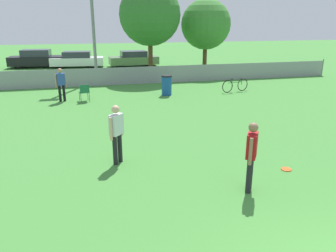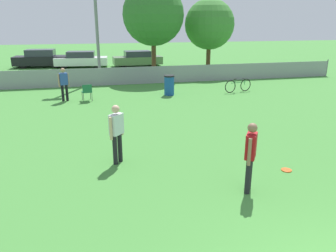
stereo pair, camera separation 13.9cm
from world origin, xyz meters
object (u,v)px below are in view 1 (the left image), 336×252
tree_near_pole (150,15)px  parked_car_white (77,60)px  spectator_in_blue (61,83)px  frisbee_disc (286,169)px  bicycle_sideline (235,85)px  folding_chair_sideline (84,91)px  trash_bin (167,85)px  player_thrower_red (251,152)px  parked_car_dark (37,59)px  tree_far_right (206,24)px  parked_car_olive (134,59)px  player_receiver_white (117,130)px

tree_near_pole → parked_car_white: (-5.12, 7.05, -3.63)m
spectator_in_blue → frisbee_disc: bearing=103.5°
tree_near_pole → frisbee_disc: tree_near_pole is taller
spectator_in_blue → frisbee_disc: 11.73m
bicycle_sideline → folding_chair_sideline: bearing=168.8°
spectator_in_blue → trash_bin: (5.46, 0.18, -0.42)m
player_thrower_red → parked_car_dark: 25.74m
tree_far_right → frisbee_disc: (-3.92, -16.92, -3.62)m
bicycle_sideline → parked_car_white: (-8.80, 13.12, 0.29)m
spectator_in_blue → frisbee_disc: size_ratio=5.97×
player_thrower_red → trash_bin: (0.71, 10.81, -0.44)m
folding_chair_sideline → parked_car_dark: (-3.86, 14.23, 0.22)m
player_thrower_red → trash_bin: 10.85m
bicycle_sideline → trash_bin: bearing=164.8°
player_thrower_red → parked_car_olive: bearing=32.0°
bicycle_sideline → parked_car_olive: (-3.92, 12.51, 0.29)m
player_thrower_red → player_receiver_white: 3.71m
player_thrower_red → bicycle_sideline: player_thrower_red is taller
tree_near_pole → player_thrower_red: bearing=-93.5°
trash_bin → spectator_in_blue: bearing=-178.1°
bicycle_sideline → parked_car_white: size_ratio=0.38×
spectator_in_blue → frisbee_disc: (6.29, -9.86, -0.95)m
trash_bin → parked_car_dark: size_ratio=0.23×
frisbee_disc → parked_car_white: (-5.63, 23.01, 0.65)m
folding_chair_sideline → spectator_in_blue: bearing=-22.8°
player_receiver_white → folding_chair_sideline: (-0.81, 8.01, -0.47)m
trash_bin → parked_car_dark: bearing=120.8°
tree_far_right → parked_car_olive: size_ratio=1.26×
player_receiver_white → parked_car_olive: (3.64, 20.80, -0.32)m
player_receiver_white → spectator_in_blue: (-1.90, 8.26, -0.02)m
parked_car_dark → parked_car_white: 3.53m
frisbee_disc → parked_car_white: bearing=103.7°
parked_car_dark → parked_car_white: parked_car_dark is taller
player_receiver_white → parked_car_olive: player_receiver_white is taller
frisbee_disc → bicycle_sideline: (3.17, 9.89, 0.36)m
tree_near_pole → folding_chair_sideline: 8.75m
spectator_in_blue → trash_bin: size_ratio=1.54×
spectator_in_blue → folding_chair_sideline: 1.20m
bicycle_sideline → parked_car_olive: size_ratio=0.41×
spectator_in_blue → parked_car_olive: bearing=-132.9°
tree_far_right → folding_chair_sideline: tree_far_right is taller
frisbee_disc → folding_chair_sideline: size_ratio=0.32×
tree_near_pole → player_thrower_red: size_ratio=3.78×
spectator_in_blue → parked_car_white: size_ratio=0.36×
parked_car_white → player_receiver_white: bearing=-80.9°
player_receiver_white → parked_car_dark: (-4.68, 22.24, -0.24)m
tree_far_right → parked_car_olive: bearing=130.4°
folding_chair_sideline → tree_near_pole: bearing=-136.1°
player_receiver_white → trash_bin: 9.17m
bicycle_sideline → spectator_in_blue: bearing=167.1°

